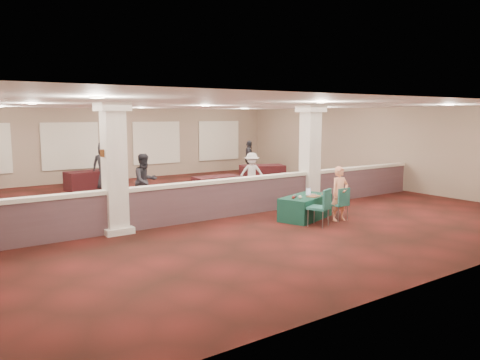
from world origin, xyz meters
TOP-DOWN VIEW (x-y plane):
  - ground at (0.00, 0.00)m, footprint 16.00×16.00m
  - wall_back at (0.00, 8.00)m, footprint 16.00×0.04m
  - wall_front at (0.00, -8.00)m, footprint 16.00×0.04m
  - wall_right at (8.00, 0.00)m, footprint 0.04×16.00m
  - ceiling at (0.00, 0.00)m, footprint 16.00×16.00m
  - partition_wall at (0.00, -1.50)m, footprint 15.60×0.28m
  - column_left at (-3.50, -1.50)m, footprint 0.72×0.72m
  - column_right at (3.00, -1.50)m, footprint 0.72×0.72m
  - sconce_left at (-3.78, -1.50)m, footprint 0.12×0.12m
  - sconce_right at (-3.22, -1.50)m, footprint 0.12×0.12m
  - near_table at (1.45, -3.00)m, footprint 1.88×1.36m
  - conf_chair_main at (2.08, -3.72)m, footprint 0.47×0.48m
  - conf_chair_side at (1.17, -3.93)m, footprint 0.65×0.65m
  - woman at (2.06, -3.71)m, footprint 0.58×0.43m
  - far_table_front_left at (-3.04, 0.30)m, footprint 1.70×0.98m
  - far_table_front_center at (1.52, 1.79)m, footprint 1.77×0.99m
  - far_table_front_right at (3.05, 0.30)m, footprint 1.95×1.27m
  - far_table_back_center at (-1.92, 5.66)m, footprint 1.91×1.09m
  - far_table_back_right at (4.86, 3.43)m, footprint 2.07×1.51m
  - attendee_a at (-1.61, 1.05)m, footprint 0.89×0.59m
  - attendee_b at (2.78, 1.37)m, footprint 1.06×0.90m
  - attendee_c at (5.60, 5.43)m, footprint 0.89×1.11m
  - attendee_d at (-1.47, 5.28)m, footprint 1.07×0.89m
  - laptop_base at (1.71, -2.95)m, footprint 0.35×0.29m
  - laptop_screen at (1.68, -2.86)m, footprint 0.28×0.11m
  - screen_glow at (1.68, -2.86)m, footprint 0.25×0.09m
  - knitting at (1.56, -3.20)m, footprint 0.42×0.37m
  - yarn_cream at (1.01, -3.25)m, footprint 0.10×0.10m
  - yarn_red at (0.84, -3.16)m, footprint 0.09×0.09m
  - yarn_grey at (1.03, -3.03)m, footprint 0.09×0.09m
  - scissors at (2.08, -3.04)m, footprint 0.11×0.06m

SIDE VIEW (x-z plane):
  - ground at x=0.00m, z-range 0.00..0.00m
  - near_table at x=1.45m, z-range 0.00..0.65m
  - far_table_front_left at x=-3.04m, z-range 0.00..0.66m
  - far_table_front_center at x=1.52m, z-range 0.00..0.69m
  - far_table_front_right at x=3.05m, z-range 0.00..0.73m
  - far_table_back_center at x=-1.92m, z-range 0.00..0.74m
  - far_table_back_right at x=4.86m, z-range 0.00..0.76m
  - conf_chair_main at x=2.08m, z-range 0.08..1.01m
  - partition_wall at x=0.00m, z-range 0.02..1.12m
  - conf_chair_side at x=1.17m, z-range 0.09..1.09m
  - scissors at x=2.08m, z-range 0.65..0.66m
  - laptop_base at x=1.71m, z-range 0.65..0.67m
  - knitting at x=1.56m, z-range 0.65..0.68m
  - yarn_red at x=0.84m, z-range 0.65..0.74m
  - yarn_grey at x=1.03m, z-range 0.65..0.74m
  - yarn_cream at x=1.01m, z-range 0.65..0.75m
  - screen_glow at x=1.68m, z-range 0.67..0.84m
  - woman at x=2.06m, z-range 0.00..1.51m
  - attendee_b at x=2.78m, z-range 0.00..1.52m
  - laptop_screen at x=1.68m, z-range 0.67..0.86m
  - attendee_c at x=5.60m, z-range 0.00..1.71m
  - attendee_a at x=-1.61m, z-range 0.00..1.72m
  - attendee_d at x=-1.47m, z-range 0.00..1.90m
  - wall_back at x=0.00m, z-range 0.00..3.20m
  - wall_front at x=0.00m, z-range 0.00..3.20m
  - wall_right at x=8.00m, z-range 0.00..3.20m
  - column_left at x=-3.50m, z-range 0.04..3.24m
  - column_right at x=3.00m, z-range 0.04..3.24m
  - sconce_left at x=-3.78m, z-range 1.91..2.09m
  - sconce_right at x=-3.22m, z-range 1.91..2.09m
  - ceiling at x=0.00m, z-range 3.19..3.21m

